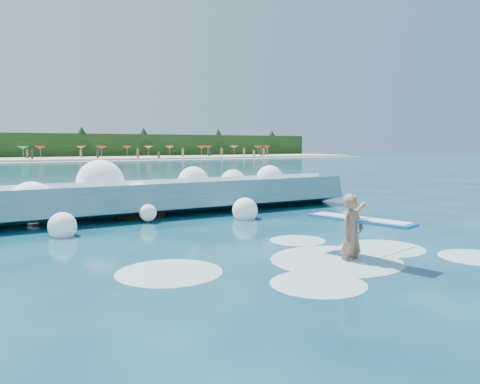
{
  "coord_description": "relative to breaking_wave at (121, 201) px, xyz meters",
  "views": [
    {
      "loc": [
        -6.23,
        -11.07,
        2.74
      ],
      "look_at": [
        1.5,
        2.0,
        1.2
      ],
      "focal_mm": 35.0,
      "sensor_mm": 36.0,
      "label": 1
    }
  ],
  "objects": [
    {
      "name": "beach",
      "position": [
        1.09,
        71.45,
        -0.39
      ],
      "size": [
        140.0,
        20.0,
        0.4
      ],
      "primitive_type": "cube",
      "color": "tan",
      "rests_on": "ground"
    },
    {
      "name": "beach_umbrellas",
      "position": [
        1.14,
        73.43,
        1.66
      ],
      "size": [
        111.86,
        6.89,
        0.5
      ],
      "color": "red",
      "rests_on": "ground"
    },
    {
      "name": "surfer_with_board",
      "position": [
        2.65,
        -9.69,
        0.12
      ],
      "size": [
        1.28,
        3.06,
        1.93
      ],
      "color": "#A76D4E",
      "rests_on": "ground"
    },
    {
      "name": "ground",
      "position": [
        1.09,
        -6.55,
        -0.59
      ],
      "size": [
        200.0,
        200.0,
        0.0
      ],
      "primitive_type": "plane",
      "color": "#07253B",
      "rests_on": "ground"
    },
    {
      "name": "treeline",
      "position": [
        1.09,
        81.45,
        1.91
      ],
      "size": [
        140.0,
        4.0,
        5.0
      ],
      "primitive_type": "cube",
      "color": "black",
      "rests_on": "ground"
    },
    {
      "name": "surf_foam",
      "position": [
        2.13,
        -9.29,
        -0.59
      ],
      "size": [
        9.06,
        5.55,
        0.16
      ],
      "color": "silver",
      "rests_on": "ground"
    },
    {
      "name": "rock_cluster",
      "position": [
        0.33,
        0.51,
        -0.16
      ],
      "size": [
        8.24,
        3.3,
        1.34
      ],
      "color": "black",
      "rests_on": "ground"
    },
    {
      "name": "wave_spray",
      "position": [
        -0.44,
        -0.06,
        0.46
      ],
      "size": [
        15.29,
        4.93,
        2.33
      ],
      "color": "white",
      "rests_on": "ground"
    },
    {
      "name": "wet_band",
      "position": [
        1.09,
        60.45,
        -0.55
      ],
      "size": [
        140.0,
        5.0,
        0.08
      ],
      "primitive_type": "cube",
      "color": "silver",
      "rests_on": "ground"
    },
    {
      "name": "breaking_wave",
      "position": [
        0.0,
        0.0,
        0.0
      ],
      "size": [
        19.58,
        2.98,
        1.69
      ],
      "color": "teal",
      "rests_on": "ground"
    }
  ]
}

